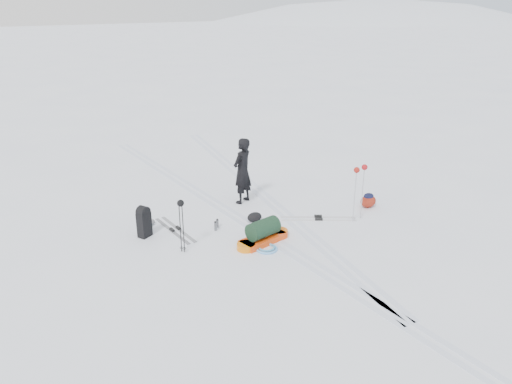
# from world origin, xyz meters

# --- Properties ---
(ground) EXTENTS (200.00, 200.00, 0.00)m
(ground) POSITION_xyz_m (0.00, 0.00, 0.00)
(ground) COLOR white
(ground) RESTS_ON ground
(snow_hill_backdrop) EXTENTS (359.50, 192.00, 162.45)m
(snow_hill_backdrop) POSITION_xyz_m (62.69, 84.02, -69.02)
(snow_hill_backdrop) COLOR white
(snow_hill_backdrop) RESTS_ON ground
(ski_tracks) EXTENTS (3.38, 17.97, 0.01)m
(ski_tracks) POSITION_xyz_m (0.61, 0.88, 0.00)
(ski_tracks) COLOR silver
(ski_tracks) RESTS_ON ground
(skier) EXTENTS (0.80, 0.70, 1.86)m
(skier) POSITION_xyz_m (0.60, 1.55, 0.93)
(skier) COLOR black
(skier) RESTS_ON ground
(pulk_sled) EXTENTS (1.55, 0.72, 0.57)m
(pulk_sled) POSITION_xyz_m (-0.20, -0.86, 0.22)
(pulk_sled) COLOR #E7440D
(pulk_sled) RESTS_ON ground
(expedition_rucksack) EXTENTS (0.64, 0.81, 0.79)m
(expedition_rucksack) POSITION_xyz_m (-2.47, 0.91, 0.37)
(expedition_rucksack) COLOR black
(expedition_rucksack) RESTS_ON ground
(ski_poles_black) EXTENTS (0.16, 0.16, 1.28)m
(ski_poles_black) POSITION_xyz_m (-2.01, -0.34, 1.05)
(ski_poles_black) COLOR black
(ski_poles_black) RESTS_ON ground
(ski_poles_silver) EXTENTS (0.47, 0.22, 1.49)m
(ski_poles_silver) POSITION_xyz_m (2.55, -1.03, 1.24)
(ski_poles_silver) COLOR #B9BAC1
(ski_poles_silver) RESTS_ON ground
(touring_skis_grey) EXTENTS (0.41, 1.77, 0.06)m
(touring_skis_grey) POSITION_xyz_m (-1.75, 0.81, 0.01)
(touring_skis_grey) COLOR #989CA1
(touring_skis_grey) RESTS_ON ground
(touring_skis_white) EXTENTS (1.82, 1.26, 0.07)m
(touring_skis_white) POSITION_xyz_m (1.73, -0.49, 0.02)
(touring_skis_white) COLOR silver
(touring_skis_white) RESTS_ON ground
(rope_coil) EXTENTS (0.53, 0.53, 0.06)m
(rope_coil) POSITION_xyz_m (-0.32, -1.21, 0.03)
(rope_coil) COLOR #63AEF1
(rope_coil) RESTS_ON ground
(small_daypack) EXTENTS (0.54, 0.45, 0.40)m
(small_daypack) POSITION_xyz_m (3.40, -0.53, 0.19)
(small_daypack) COLOR maroon
(small_daypack) RESTS_ON ground
(thermos_pair) EXTENTS (0.19, 0.20, 0.25)m
(thermos_pair) POSITION_xyz_m (-0.83, 0.35, 0.12)
(thermos_pair) COLOR #5B5F63
(thermos_pair) RESTS_ON ground
(stuff_sack) EXTENTS (0.43, 0.34, 0.24)m
(stuff_sack) POSITION_xyz_m (0.22, 0.25, 0.12)
(stuff_sack) COLOR black
(stuff_sack) RESTS_ON ground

